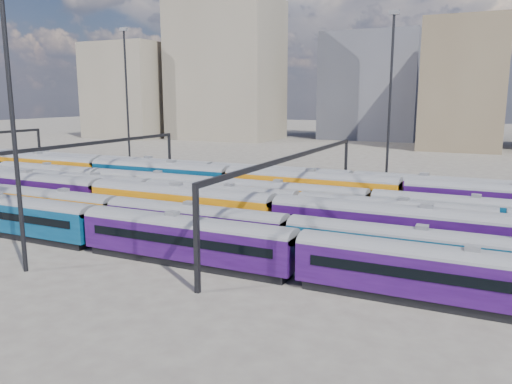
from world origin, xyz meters
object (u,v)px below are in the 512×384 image
at_px(rake_2, 100,193).
at_px(rake_0, 186,234).
at_px(rake_1, 115,210).
at_px(mast_2, 10,95).

bearing_deg(rake_2, rake_0, -28.70).
xyz_separation_m(rake_0, rake_2, (-18.27, 10.00, 0.29)).
xyz_separation_m(rake_0, rake_1, (-11.82, 5.00, -0.12)).
xyz_separation_m(rake_1, mast_2, (1.03, -12.00, 11.52)).
bearing_deg(rake_1, mast_2, -85.08).
bearing_deg(rake_1, rake_0, -22.92).
bearing_deg(rake_2, rake_1, -37.81).
bearing_deg(rake_2, mast_2, -66.26).
bearing_deg(rake_1, rake_2, 142.19).
relative_size(rake_0, rake_2, 0.75).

